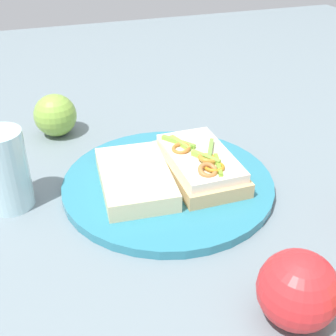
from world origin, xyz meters
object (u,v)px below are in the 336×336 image
at_px(sandwich, 200,164).
at_px(apple_4, 55,115).
at_px(bread_slice_side, 135,178).
at_px(drinking_glass, 5,170).
at_px(plate, 168,183).
at_px(apple_1, 298,290).

relative_size(sandwich, apple_4, 2.19).
xyz_separation_m(bread_slice_side, drinking_glass, (-0.03, -0.17, 0.03)).
distance_m(plate, bread_slice_side, 0.05).
bearing_deg(sandwich, drinking_glass, -96.61).
bearing_deg(apple_4, drinking_glass, -23.70).
height_order(bread_slice_side, apple_1, apple_1).
distance_m(plate, apple_4, 0.26).
bearing_deg(apple_4, bread_slice_side, 20.63).
xyz_separation_m(sandwich, apple_4, (-0.22, -0.18, 0.01)).
height_order(plate, apple_4, apple_4).
height_order(apple_1, apple_4, apple_1).
bearing_deg(bread_slice_side, plate, 94.95).
xyz_separation_m(apple_1, apple_4, (-0.49, -0.18, -0.00)).
distance_m(plate, apple_1, 0.27).
height_order(apple_4, drinking_glass, drinking_glass).
bearing_deg(plate, apple_4, -149.16).
height_order(sandwich, apple_4, apple_4).
distance_m(bread_slice_side, apple_1, 0.28).
bearing_deg(plate, drinking_glass, -97.58).
xyz_separation_m(apple_1, drinking_glass, (-0.29, -0.26, 0.02)).
bearing_deg(apple_1, plate, -170.70).
relative_size(sandwich, bread_slice_side, 1.07).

